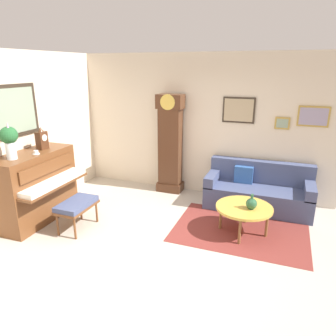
# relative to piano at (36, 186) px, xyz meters

# --- Properties ---
(ground_plane) EXTENTS (6.40, 6.00, 0.10)m
(ground_plane) POSITION_rel_piano_xyz_m (2.23, -0.12, -0.65)
(ground_plane) COLOR #B2A899
(wall_left) EXTENTS (0.13, 4.90, 2.80)m
(wall_left) POSITION_rel_piano_xyz_m (-0.37, -0.12, 0.81)
(wall_left) COLOR beige
(wall_left) RESTS_ON ground_plane
(wall_back) EXTENTS (5.30, 0.13, 2.80)m
(wall_back) POSITION_rel_piano_xyz_m (2.25, 2.28, 0.80)
(wall_back) COLOR beige
(wall_back) RESTS_ON ground_plane
(area_rug) EXTENTS (2.10, 1.50, 0.01)m
(area_rug) POSITION_rel_piano_xyz_m (3.34, 0.81, -0.60)
(area_rug) COLOR maroon
(area_rug) RESTS_ON ground_plane
(piano) EXTENTS (0.87, 1.44, 1.19)m
(piano) POSITION_rel_piano_xyz_m (0.00, 0.00, 0.00)
(piano) COLOR brown
(piano) RESTS_ON ground_plane
(piano_bench) EXTENTS (0.42, 0.70, 0.48)m
(piano_bench) POSITION_rel_piano_xyz_m (0.84, -0.05, -0.20)
(piano_bench) COLOR brown
(piano_bench) RESTS_ON ground_plane
(grandfather_clock) EXTENTS (0.52, 0.34, 2.03)m
(grandfather_clock) POSITION_rel_piano_xyz_m (1.67, 2.03, 0.36)
(grandfather_clock) COLOR #4C2B19
(grandfather_clock) RESTS_ON ground_plane
(couch) EXTENTS (1.90, 0.80, 0.84)m
(couch) POSITION_rel_piano_xyz_m (3.50, 1.84, -0.29)
(couch) COLOR #424C70
(couch) RESTS_ON ground_plane
(coffee_table) EXTENTS (0.88, 0.88, 0.46)m
(coffee_table) POSITION_rel_piano_xyz_m (3.37, 0.76, -0.18)
(coffee_table) COLOR gold
(coffee_table) RESTS_ON ground_plane
(mantel_clock) EXTENTS (0.13, 0.18, 0.38)m
(mantel_clock) POSITION_rel_piano_xyz_m (0.00, 0.27, 0.76)
(mantel_clock) COLOR #4C2B19
(mantel_clock) RESTS_ON piano
(flower_vase) EXTENTS (0.26, 0.26, 0.58)m
(flower_vase) POSITION_rel_piano_xyz_m (0.00, -0.39, 0.90)
(flower_vase) COLOR silver
(flower_vase) RESTS_ON piano
(teacup) EXTENTS (0.12, 0.12, 0.06)m
(teacup) POSITION_rel_piano_xyz_m (0.13, -0.03, 0.61)
(teacup) COLOR white
(teacup) RESTS_ON piano
(green_jug) EXTENTS (0.17, 0.17, 0.24)m
(green_jug) POSITION_rel_piano_xyz_m (3.48, 0.71, -0.06)
(green_jug) COLOR #234C33
(green_jug) RESTS_ON coffee_table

